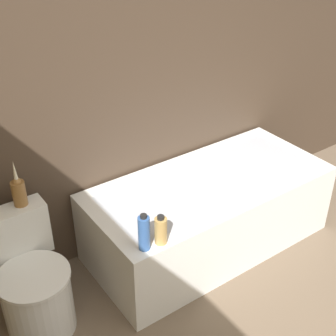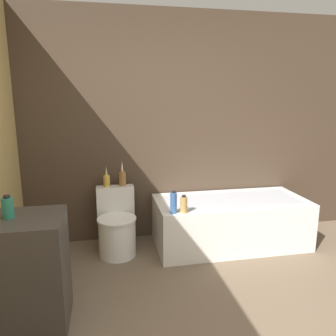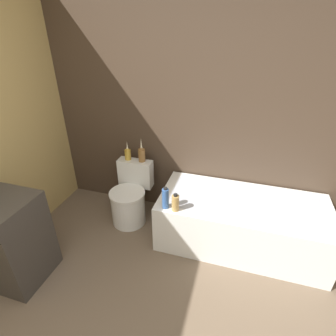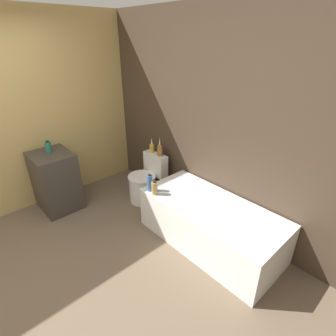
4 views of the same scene
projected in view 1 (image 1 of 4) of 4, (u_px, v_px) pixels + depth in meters
wall_back_tiled at (70, 75)px, 2.67m from camera, size 6.40×0.06×2.60m
bathtub at (208, 212)px, 3.26m from camera, size 1.68×0.77×0.53m
toilet at (32, 286)px, 2.66m from camera, size 0.41×0.54×0.69m
vase_silver at (19, 190)px, 2.59m from camera, size 0.08×0.08×0.28m
shampoo_bottle_tall at (145, 233)px, 2.50m from camera, size 0.07×0.07×0.23m
shampoo_bottle_short at (161, 230)px, 2.55m from camera, size 0.07×0.07×0.18m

